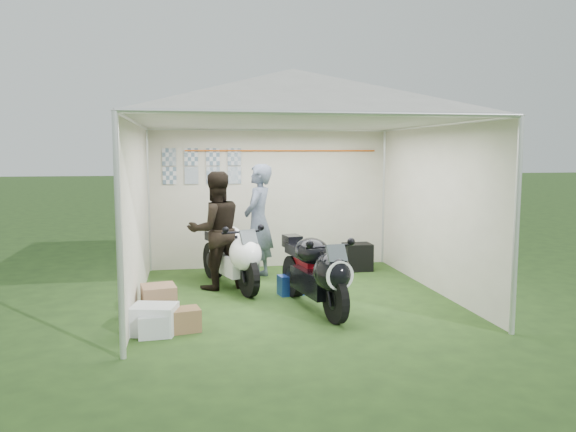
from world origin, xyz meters
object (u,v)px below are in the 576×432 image
Objects in this scene: paddock_stand at (292,285)px; crate_3 at (182,320)px; motorcycle_white at (232,253)px; person_blue_jacket at (258,222)px; person_dark_jacket at (216,230)px; equipment_box at (357,257)px; crate_0 at (154,319)px; crate_1 at (159,300)px; crate_2 at (154,325)px; canopy_tent at (292,102)px; motorcycle_black at (316,270)px.

paddock_stand is 0.96× the size of crate_3.
person_blue_jacket is at bearing 33.51° from motorcycle_white.
person_dark_jacket is 2.55m from equipment_box.
crate_0 is (-1.43, -2.42, -0.72)m from person_blue_jacket.
crate_3 is at bearing -68.45° from crate_1.
equipment_box is at bearing 126.17° from person_blue_jacket.
crate_3 is at bearing 23.11° from crate_2.
canopy_tent is 15.23× the size of crate_3.
person_blue_jacket is 1.81m from equipment_box.
canopy_tent reaches higher than equipment_box.
person_blue_jacket is 3.95× the size of equipment_box.
motorcycle_black is at bearing 17.42° from crate_3.
person_dark_jacket is 4.47× the size of crate_3.
paddock_stand is 0.20× the size of person_blue_jacket.
motorcycle_black is 2.04m from crate_2.
person_blue_jacket is at bearing 106.43° from paddock_stand.
crate_2 is 0.86× the size of crate_3.
person_dark_jacket reaches higher than motorcycle_black.
crate_2 is (0.00, -0.10, -0.04)m from crate_0.
canopy_tent is 15.85× the size of paddock_stand.
motorcycle_black reaches higher than paddock_stand.
paddock_stand is 2.21m from crate_0.
crate_1 is 0.76m from crate_3.
equipment_box is (1.35, 1.38, -2.35)m from canopy_tent.
motorcycle_black is 3.96× the size of crate_0.
canopy_tent is at bearing 42.53° from person_blue_jacket.
canopy_tent is 3.27m from crate_0.
crate_2 is (-1.75, -1.43, -2.46)m from canopy_tent.
person_blue_jacket is (0.67, 0.52, 0.04)m from person_dark_jacket.
person_dark_jacket is at bearing 76.06° from crate_3.
crate_3 is at bearing -136.23° from equipment_box.
crate_1 is at bearing -149.16° from motorcycle_white.
canopy_tent is at bearing 133.95° from person_dark_jacket.
canopy_tent reaches higher than person_blue_jacket.
crate_3 is (-1.60, -0.50, -0.38)m from motorcycle_black.
person_dark_jacket is (-0.99, 0.57, -1.74)m from canopy_tent.
equipment_box reaches higher than paddock_stand.
motorcycle_black is 5.13× the size of paddock_stand.
person_blue_jacket reaches higher than person_dark_jacket.
person_blue_jacket is (-0.32, 1.09, -1.70)m from canopy_tent.
crate_2 is (-0.98, -1.95, -0.39)m from motorcycle_white.
person_dark_jacket reaches higher than crate_0.
person_dark_jacket is (-1.14, 1.37, 0.33)m from motorcycle_black.
person_dark_jacket is 0.95× the size of person_blue_jacket.
person_dark_jacket is at bearing 57.39° from crate_1.
person_dark_jacket is (-0.99, 0.55, 0.70)m from paddock_stand.
crate_1 is at bearing -160.40° from paddock_stand.
motorcycle_black is at bearing 40.18° from person_blue_jacket.
motorcycle_black is at bearing -118.79° from equipment_box.
motorcycle_black is 4.93× the size of crate_3.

